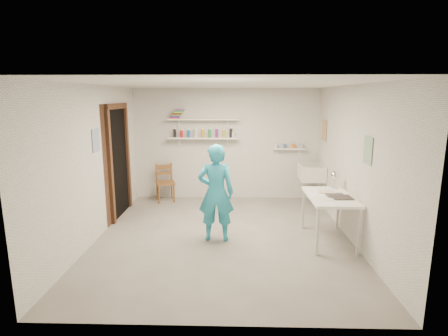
{
  "coord_description": "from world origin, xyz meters",
  "views": [
    {
      "loc": [
        0.15,
        -5.3,
        2.22
      ],
      "look_at": [
        0.0,
        0.4,
        1.05
      ],
      "focal_mm": 28.0,
      "sensor_mm": 36.0,
      "label": 1
    }
  ],
  "objects_px": {
    "wooden_chair": "(165,183)",
    "desk_lamp": "(335,175)",
    "belfast_sink": "(311,173)",
    "man": "(216,193)",
    "wall_clock": "(216,174)",
    "work_table": "(329,218)"
  },
  "relations": [
    {
      "from": "wooden_chair",
      "to": "desk_lamp",
      "type": "bearing_deg",
      "value": -46.17
    },
    {
      "from": "belfast_sink",
      "to": "wooden_chair",
      "type": "bearing_deg",
      "value": 175.78
    },
    {
      "from": "man",
      "to": "desk_lamp",
      "type": "distance_m",
      "value": 1.99
    },
    {
      "from": "wall_clock",
      "to": "wooden_chair",
      "type": "bearing_deg",
      "value": 123.53
    },
    {
      "from": "wall_clock",
      "to": "work_table",
      "type": "height_order",
      "value": "wall_clock"
    },
    {
      "from": "wall_clock",
      "to": "wooden_chair",
      "type": "relative_size",
      "value": 0.34
    },
    {
      "from": "wall_clock",
      "to": "desk_lamp",
      "type": "distance_m",
      "value": 1.95
    },
    {
      "from": "man",
      "to": "wooden_chair",
      "type": "height_order",
      "value": "man"
    },
    {
      "from": "wall_clock",
      "to": "wooden_chair",
      "type": "height_order",
      "value": "wall_clock"
    },
    {
      "from": "work_table",
      "to": "wall_clock",
      "type": "bearing_deg",
      "value": 172.59
    },
    {
      "from": "wall_clock",
      "to": "work_table",
      "type": "bearing_deg",
      "value": -7.07
    },
    {
      "from": "wooden_chair",
      "to": "wall_clock",
      "type": "bearing_deg",
      "value": -75.76
    },
    {
      "from": "wooden_chair",
      "to": "man",
      "type": "bearing_deg",
      "value": -78.66
    },
    {
      "from": "man",
      "to": "desk_lamp",
      "type": "relative_size",
      "value": 11.06
    },
    {
      "from": "man",
      "to": "desk_lamp",
      "type": "xyz_separation_m",
      "value": [
        1.93,
        0.43,
        0.19
      ]
    },
    {
      "from": "belfast_sink",
      "to": "wooden_chair",
      "type": "height_order",
      "value": "belfast_sink"
    },
    {
      "from": "belfast_sink",
      "to": "work_table",
      "type": "bearing_deg",
      "value": -93.45
    },
    {
      "from": "work_table",
      "to": "desk_lamp",
      "type": "distance_m",
      "value": 0.76
    },
    {
      "from": "man",
      "to": "desk_lamp",
      "type": "bearing_deg",
      "value": -167.02
    },
    {
      "from": "desk_lamp",
      "to": "wall_clock",
      "type": "bearing_deg",
      "value": -173.7
    },
    {
      "from": "wall_clock",
      "to": "wooden_chair",
      "type": "xyz_separation_m",
      "value": [
        -1.19,
        1.82,
        -0.61
      ]
    },
    {
      "from": "belfast_sink",
      "to": "work_table",
      "type": "height_order",
      "value": "belfast_sink"
    }
  ]
}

